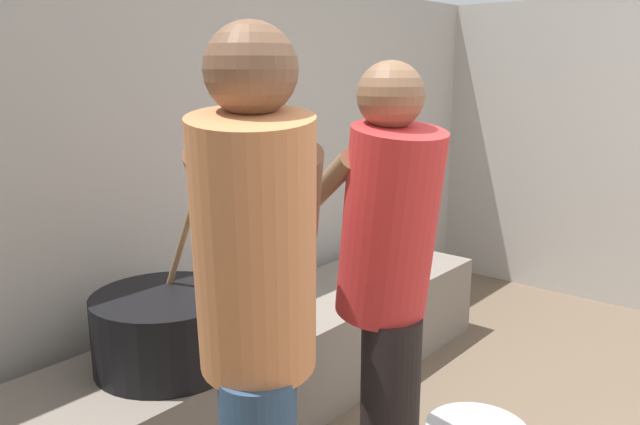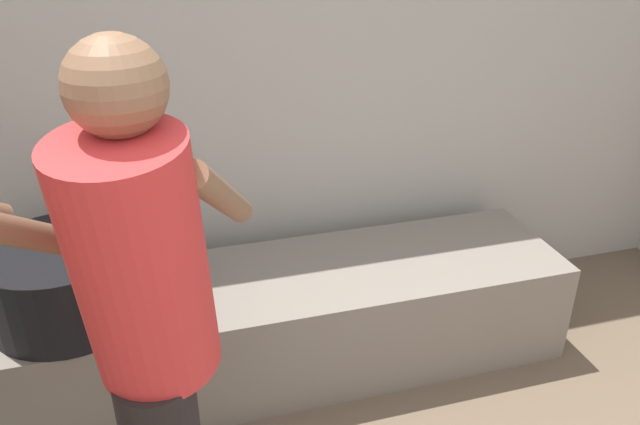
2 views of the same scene
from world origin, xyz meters
name	(u,v)px [view 1 (image 1 of 2)]	position (x,y,z in m)	size (l,w,h in m)	color
block_enclosure_rear	(212,181)	(0.00, 2.62, 1.00)	(4.97, 0.20, 2.00)	#ADA8A0
hearth_ledge	(276,360)	(-0.09, 2.10, 0.22)	(2.74, 0.60, 0.45)	slate
cooking_pot_main	(167,329)	(-0.71, 2.07, 0.59)	(0.55, 0.55, 0.74)	black
cook_in_red_shirt	(387,274)	(-0.41, 1.28, 0.90)	(0.53, 0.73, 1.58)	black
cook_in_orange_shirt	(256,314)	(-1.01, 1.27, 0.96)	(0.72, 0.70, 1.67)	navy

